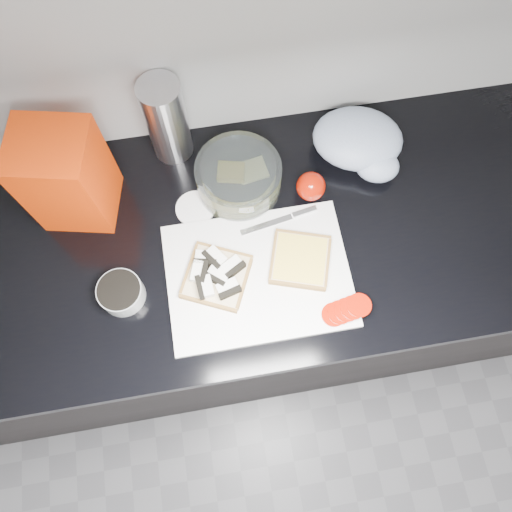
{
  "coord_description": "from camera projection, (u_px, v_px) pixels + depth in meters",
  "views": [
    {
      "loc": [
        -0.03,
        0.75,
        1.95
      ],
      "look_at": [
        0.03,
        1.12,
        0.95
      ],
      "focal_mm": 35.0,
      "sensor_mm": 36.0,
      "label": 1
    }
  ],
  "objects": [
    {
      "name": "tub_lid",
      "position": [
        195.0,
        208.0,
        1.16
      ],
      "size": [
        0.12,
        0.12,
        0.01
      ],
      "primitive_type": "cylinder",
      "rotation": [
        0.0,
        0.0,
        -0.34
      ],
      "color": "white",
      "rests_on": "countertop"
    },
    {
      "name": "seed_tub",
      "position": [
        121.0,
        292.0,
        1.06
      ],
      "size": [
        0.1,
        0.1,
        0.05
      ],
      "color": "#9EA3A3",
      "rests_on": "countertop"
    },
    {
      "name": "cutting_board",
      "position": [
        258.0,
        276.0,
        1.1
      ],
      "size": [
        0.4,
        0.3,
        0.01
      ],
      "primitive_type": "cube",
      "color": "white",
      "rests_on": "countertop"
    },
    {
      "name": "grocery_bag",
      "position": [
        360.0,
        143.0,
        1.17
      ],
      "size": [
        0.25,
        0.24,
        0.09
      ],
      "rotation": [
        0.0,
        0.0,
        -0.28
      ],
      "color": "#A7B6CE",
      "rests_on": "countertop"
    },
    {
      "name": "bread_right",
      "position": [
        300.0,
        260.0,
        1.1
      ],
      "size": [
        0.16,
        0.16,
        0.02
      ],
      "rotation": [
        0.0,
        0.0,
        -0.31
      ],
      "color": "beige",
      "rests_on": "cutting_board"
    },
    {
      "name": "bread_bag",
      "position": [
        67.0,
        177.0,
        1.05
      ],
      "size": [
        0.19,
        0.18,
        0.25
      ],
      "primitive_type": "cube",
      "rotation": [
        0.0,
        0.0,
        -0.21
      ],
      "color": "red",
      "rests_on": "countertop"
    },
    {
      "name": "base_cabinet",
      "position": [
        241.0,
        292.0,
        1.58
      ],
      "size": [
        3.5,
        0.6,
        0.86
      ],
      "primitive_type": "cube",
      "color": "black",
      "rests_on": "ground"
    },
    {
      "name": "knife",
      "position": [
        288.0,
        217.0,
        1.14
      ],
      "size": [
        0.18,
        0.04,
        0.01
      ],
      "rotation": [
        0.0,
        0.0,
        0.17
      ],
      "color": "silver",
      "rests_on": "cutting_board"
    },
    {
      "name": "tomato_slices",
      "position": [
        346.0,
        310.0,
        1.05
      ],
      "size": [
        0.12,
        0.07,
        0.02
      ],
      "rotation": [
        0.0,
        0.0,
        -0.33
      ],
      "color": "#A31303",
      "rests_on": "cutting_board"
    },
    {
      "name": "countertop",
      "position": [
        236.0,
        238.0,
        1.16
      ],
      "size": [
        3.5,
        0.64,
        0.04
      ],
      "primitive_type": "cube",
      "color": "black",
      "rests_on": "base_cabinet"
    },
    {
      "name": "glass_bowl",
      "position": [
        239.0,
        178.0,
        1.15
      ],
      "size": [
        0.2,
        0.2,
        0.08
      ],
      "rotation": [
        0.0,
        0.0,
        -0.22
      ],
      "color": "silver",
      "rests_on": "countertop"
    },
    {
      "name": "steel_canister",
      "position": [
        167.0,
        121.0,
        1.12
      ],
      "size": [
        0.09,
        0.09,
        0.22
      ],
      "primitive_type": "cylinder",
      "color": "silver",
      "rests_on": "countertop"
    },
    {
      "name": "bread_left",
      "position": [
        216.0,
        275.0,
        1.08
      ],
      "size": [
        0.18,
        0.18,
        0.04
      ],
      "rotation": [
        0.0,
        0.0,
        -0.44
      ],
      "color": "beige",
      "rests_on": "cutting_board"
    },
    {
      "name": "whole_tomatoes",
      "position": [
        311.0,
        186.0,
        1.14
      ],
      "size": [
        0.07,
        0.07,
        0.07
      ],
      "rotation": [
        0.0,
        0.0,
        0.17
      ],
      "color": "#A31303",
      "rests_on": "countertop"
    }
  ]
}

